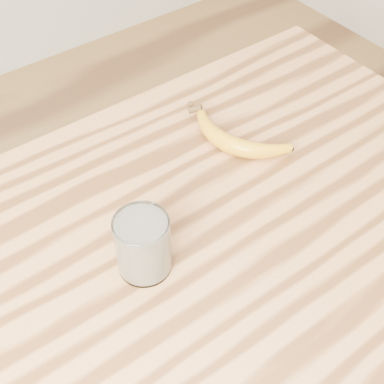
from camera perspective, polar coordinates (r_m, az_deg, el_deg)
table at (r=1.02m, az=1.47°, el=-9.07°), size 1.20×0.80×0.90m
smoothie_glass at (r=0.84m, az=-5.25°, el=-5.63°), size 0.09×0.09×0.11m
banana at (r=1.04m, az=4.20°, el=5.00°), size 0.21×0.32×0.04m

